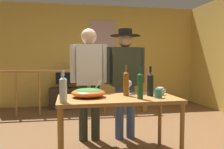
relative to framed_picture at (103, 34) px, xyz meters
The scene contains 17 objects.
ground_plane 3.56m from the framed_picture, 91.15° to the right, with size 8.01×8.01×0.00m, color brown.
back_wall 0.57m from the framed_picture, 135.22° to the left, with size 5.32×0.10×2.63m, color gold.
framed_picture is the anchor object (origin of this frame).
stair_railing 1.62m from the framed_picture, 109.65° to the right, with size 3.40×0.10×1.03m.
tv_console 1.89m from the framed_picture, 162.60° to the right, with size 0.90×0.40×0.51m, color #38281E.
flat_screen_tv 1.49m from the framed_picture, 160.84° to the right, with size 0.58×0.12×0.43m.
serving_table 3.71m from the framed_picture, 95.63° to the right, with size 1.41×0.73×0.75m.
salad_bowl 3.66m from the framed_picture, 101.33° to the right, with size 0.40×0.40×0.20m.
wine_glass 3.43m from the framed_picture, 92.60° to the right, with size 0.07×0.07×0.18m.
wine_bottle_green 3.79m from the framed_picture, 91.88° to the right, with size 0.07×0.07×0.37m.
wine_bottle_dark 3.60m from the framed_picture, 88.81° to the right, with size 0.08×0.08×0.37m.
wine_bottle_amber 3.53m from the framed_picture, 93.66° to the right, with size 0.07×0.07×0.38m.
wine_bottle_clear 3.99m from the framed_picture, 104.60° to the right, with size 0.08×0.08×0.34m.
mug_teal 3.78m from the framed_picture, 88.23° to the right, with size 0.12×0.09×0.11m.
mug_white 3.59m from the framed_picture, 86.30° to the right, with size 0.12×0.08×0.10m.
person_standing_left 2.97m from the framed_picture, 102.62° to the right, with size 0.55×0.25×1.65m.
person_standing_right 2.90m from the framed_picture, 91.51° to the right, with size 0.62×0.45×1.66m.
Camera 1 is at (-0.87, -3.18, 1.20)m, focal length 37.76 mm.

